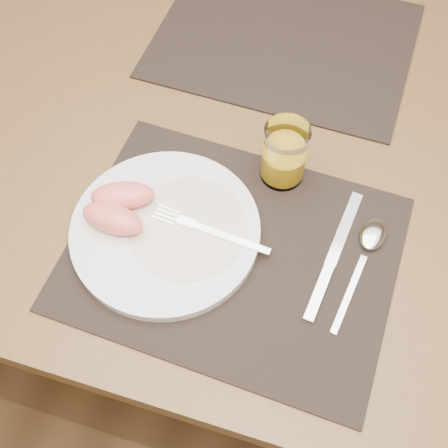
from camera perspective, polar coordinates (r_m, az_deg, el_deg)
ground at (r=1.57m, az=2.50°, el=-8.72°), size 5.00×5.00×0.00m
table at (r=0.98m, az=3.98°, el=5.88°), size 1.40×0.90×0.75m
placemat_near at (r=0.79m, az=0.89°, el=-2.92°), size 0.47×0.37×0.00m
placemat_far at (r=1.07m, az=6.11°, el=18.07°), size 0.46×0.37×0.00m
plate at (r=0.80m, az=-5.97°, el=-0.65°), size 0.27×0.27×0.02m
plate_dressing at (r=0.79m, az=-3.75°, el=-0.29°), size 0.17×0.17×0.00m
fork at (r=0.79m, az=-2.35°, el=-0.36°), size 0.18×0.03×0.00m
knife at (r=0.79m, az=10.71°, el=-4.08°), size 0.04×0.22×0.01m
spoon at (r=0.82m, az=14.58°, el=-1.84°), size 0.05×0.19×0.01m
juice_glass at (r=0.83m, az=6.12°, el=6.89°), size 0.07×0.07×0.10m
grapefruit_wedges at (r=0.80m, az=-10.74°, el=1.71°), size 0.10×0.10×0.04m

